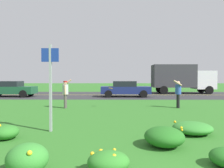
# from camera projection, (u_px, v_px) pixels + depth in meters

# --- Properties ---
(ground_plane) EXTENTS (120.00, 120.00, 0.00)m
(ground_plane) POSITION_uv_depth(u_px,v_px,m) (132.00, 110.00, 12.30)
(ground_plane) COLOR #2D6B23
(highway_strip) EXTENTS (120.00, 9.95, 0.01)m
(highway_strip) POSITION_uv_depth(u_px,v_px,m) (124.00, 95.00, 22.80)
(highway_strip) COLOR #2D2D30
(highway_strip) RESTS_ON ground
(highway_center_stripe) EXTENTS (120.00, 0.16, 0.00)m
(highway_center_stripe) POSITION_uv_depth(u_px,v_px,m) (124.00, 95.00, 22.80)
(highway_center_stripe) COLOR yellow
(highway_center_stripe) RESTS_ON ground
(daylily_clump_near_camera) EXTENTS (0.70, 0.76, 0.44)m
(daylily_clump_near_camera) POSITION_uv_depth(u_px,v_px,m) (6.00, 132.00, 6.35)
(daylily_clump_near_camera) COLOR #2D7526
(daylily_clump_near_camera) RESTS_ON ground
(daylily_clump_front_left) EXTENTS (0.79, 0.66, 0.40)m
(daylily_clump_front_left) POSITION_uv_depth(u_px,v_px,m) (108.00, 162.00, 4.12)
(daylily_clump_front_left) COLOR #2D7526
(daylily_clump_front_left) RESTS_ON ground
(daylily_clump_mid_left) EXTENTS (1.23, 1.15, 0.42)m
(daylily_clump_mid_left) POSITION_uv_depth(u_px,v_px,m) (192.00, 128.00, 6.94)
(daylily_clump_mid_left) COLOR #337F2D
(daylily_clump_mid_left) RESTS_ON ground
(daylily_clump_front_center) EXTENTS (1.02, 1.09, 0.50)m
(daylily_clump_front_center) POSITION_uv_depth(u_px,v_px,m) (164.00, 137.00, 5.69)
(daylily_clump_front_center) COLOR #23661E
(daylily_clump_front_center) RESTS_ON ground
(daylily_clump_mid_center) EXTENTS (0.76, 0.74, 0.56)m
(daylily_clump_mid_center) POSITION_uv_depth(u_px,v_px,m) (28.00, 159.00, 4.06)
(daylily_clump_mid_center) COLOR #337F2D
(daylily_clump_mid_center) RESTS_ON ground
(sign_post_near_path) EXTENTS (0.56, 0.10, 2.84)m
(sign_post_near_path) POSITION_uv_depth(u_px,v_px,m) (50.00, 79.00, 7.23)
(sign_post_near_path) COLOR #93969B
(sign_post_near_path) RESTS_ON ground
(person_thrower_red_cap_gray_shirt) EXTENTS (0.49, 0.49, 1.68)m
(person_thrower_red_cap_gray_shirt) POSITION_uv_depth(u_px,v_px,m) (65.00, 92.00, 12.86)
(person_thrower_red_cap_gray_shirt) COLOR #B2B2B7
(person_thrower_red_cap_gray_shirt) RESTS_ON ground
(person_catcher_blue_shirt) EXTENTS (0.50, 0.49, 1.64)m
(person_catcher_blue_shirt) POSITION_uv_depth(u_px,v_px,m) (178.00, 92.00, 12.98)
(person_catcher_blue_shirt) COLOR #2D4C9E
(person_catcher_blue_shirt) RESTS_ON ground
(frisbee_orange) EXTENTS (0.25, 0.25, 0.09)m
(frisbee_orange) POSITION_uv_depth(u_px,v_px,m) (111.00, 88.00, 13.09)
(frisbee_orange) COLOR orange
(car_dark_green_leftmost) EXTENTS (4.50, 2.00, 1.45)m
(car_dark_green_leftmost) POSITION_uv_depth(u_px,v_px,m) (10.00, 89.00, 20.66)
(car_dark_green_leftmost) COLOR #194C2D
(car_dark_green_leftmost) RESTS_ON ground
(car_navy_center_left) EXTENTS (4.50, 2.00, 1.45)m
(car_navy_center_left) POSITION_uv_depth(u_px,v_px,m) (125.00, 89.00, 20.54)
(car_navy_center_left) COLOR navy
(car_navy_center_left) RESTS_ON ground
(box_truck_white) EXTENTS (6.70, 2.46, 3.20)m
(box_truck_white) POSITION_uv_depth(u_px,v_px,m) (181.00, 77.00, 24.91)
(box_truck_white) COLOR silver
(box_truck_white) RESTS_ON ground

